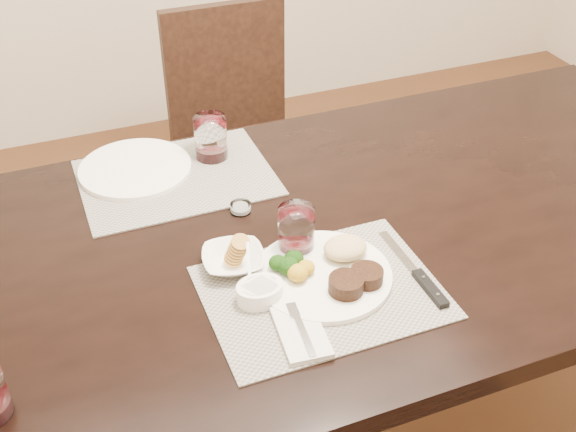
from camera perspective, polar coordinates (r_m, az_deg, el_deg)
name	(u,v)px	position (r m, az deg, el deg)	size (l,w,h in m)	color
ground_plane	(347,428)	(2.17, 4.65, -16.38)	(4.50, 4.50, 0.00)	#4C2D18
dining_table	(360,247)	(1.69, 5.74, -2.46)	(2.00, 1.00, 0.75)	black
chair_far	(237,127)	(2.50, -4.04, 7.04)	(0.42, 0.42, 0.90)	black
placemat_near	(322,292)	(1.44, 2.68, -6.02)	(0.46, 0.34, 0.00)	gray
placemat_far	(176,177)	(1.79, -8.81, 3.03)	(0.46, 0.34, 0.00)	gray
dinner_plate	(330,271)	(1.46, 3.31, -4.33)	(0.28, 0.28, 0.05)	white
napkin_fork	(301,332)	(1.35, 1.03, -9.12)	(0.10, 0.16, 0.01)	silver
steak_knife	(422,279)	(1.48, 10.57, -4.95)	(0.02, 0.26, 0.01)	silver
cracker_bowl	(233,259)	(1.49, -4.35, -3.43)	(0.15, 0.15, 0.06)	white
sauce_ramekin	(260,291)	(1.41, -2.25, -5.96)	(0.09, 0.14, 0.07)	white
wine_glass_near	(296,232)	(1.51, 0.66, -1.30)	(0.08, 0.08, 0.11)	silver
far_plate	(135,168)	(1.83, -11.98, 3.70)	(0.28, 0.28, 0.01)	white
wine_glass_far	(211,139)	(1.83, -6.11, 6.04)	(0.08, 0.08, 0.11)	silver
salt_cellar	(241,208)	(1.65, -3.77, 0.64)	(0.05, 0.05, 0.02)	silver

